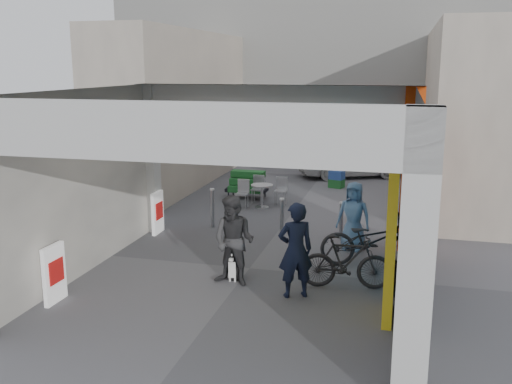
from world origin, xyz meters
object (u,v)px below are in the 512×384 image
(border_collie, at_px, (234,268))
(bicycle_front, at_px, (371,240))
(produce_stand, at_px, (247,187))
(man_elderly, at_px, (354,216))
(cafe_set, at_px, (261,196))
(man_crates, at_px, (328,153))
(man_with_dog, at_px, (295,250))
(bicycle_rear, at_px, (347,262))
(man_back_turned, at_px, (234,241))
(white_van, at_px, (350,160))

(border_collie, relative_size, bicycle_front, 0.29)
(produce_stand, bearing_deg, man_elderly, -43.59)
(cafe_set, bearing_deg, man_crates, 72.75)
(man_with_dog, relative_size, bicycle_front, 0.83)
(bicycle_front, bearing_deg, produce_stand, 27.02)
(border_collie, relative_size, man_with_dog, 0.35)
(border_collie, relative_size, bicycle_rear, 0.36)
(border_collie, relative_size, man_back_turned, 0.35)
(man_elderly, height_order, bicycle_front, man_elderly)
(cafe_set, height_order, man_elderly, man_elderly)
(man_back_turned, bearing_deg, produce_stand, 112.84)
(man_crates, xyz_separation_m, white_van, (0.72, 0.64, -0.32))
(man_crates, xyz_separation_m, bicycle_rear, (1.65, -9.97, -0.45))
(produce_stand, relative_size, man_crates, 0.65)
(man_crates, relative_size, bicycle_rear, 1.15)
(border_collie, distance_m, bicycle_front, 2.82)
(produce_stand, distance_m, border_collie, 6.75)
(man_back_turned, height_order, man_crates, man_crates)
(border_collie, relative_size, white_van, 0.16)
(cafe_set, distance_m, man_elderly, 4.49)
(cafe_set, xyz_separation_m, produce_stand, (-0.63, 0.81, 0.04))
(bicycle_rear, bearing_deg, cafe_set, 20.00)
(cafe_set, relative_size, man_crates, 0.69)
(cafe_set, relative_size, bicycle_rear, 0.80)
(white_van, bearing_deg, man_with_dog, 156.97)
(man_crates, bearing_deg, produce_stand, 37.77)
(border_collie, bearing_deg, bicycle_rear, -14.40)
(cafe_set, relative_size, produce_stand, 1.07)
(man_crates, relative_size, white_van, 0.52)
(produce_stand, distance_m, bicycle_front, 6.52)
(border_collie, height_order, man_back_turned, man_back_turned)
(man_back_turned, height_order, bicycle_front, man_back_turned)
(produce_stand, height_order, man_with_dog, man_with_dog)
(man_with_dog, relative_size, man_elderly, 1.12)
(border_collie, height_order, white_van, white_van)
(man_back_turned, relative_size, bicycle_front, 0.82)
(bicycle_rear, bearing_deg, bicycle_front, -23.47)
(cafe_set, height_order, produce_stand, produce_stand)
(produce_stand, height_order, man_elderly, man_elderly)
(produce_stand, distance_m, man_crates, 4.07)
(white_van, bearing_deg, man_crates, 107.94)
(bicycle_front, height_order, bicycle_rear, bicycle_front)
(man_elderly, relative_size, bicycle_rear, 0.91)
(man_elderly, relative_size, white_van, 0.41)
(produce_stand, xyz_separation_m, man_crates, (1.97, 3.51, 0.62))
(bicycle_rear, bearing_deg, white_van, -2.84)
(man_elderly, xyz_separation_m, white_van, (-0.85, 8.34, -0.13))
(bicycle_front, bearing_deg, man_crates, 2.47)
(man_with_dog, distance_m, white_van, 11.21)
(produce_stand, relative_size, bicycle_front, 0.60)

